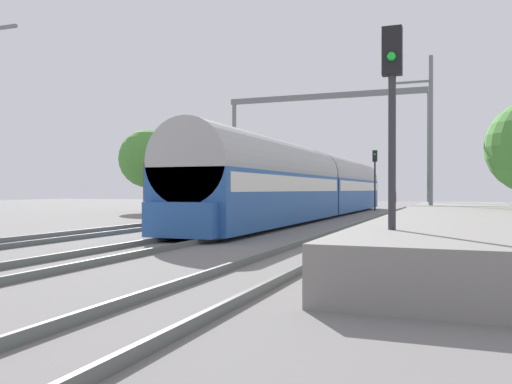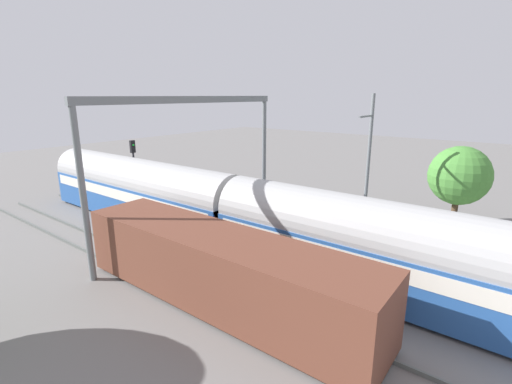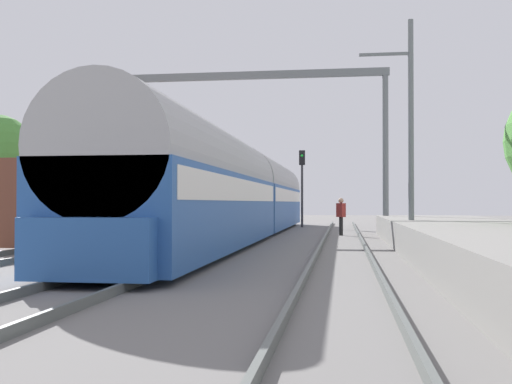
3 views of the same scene
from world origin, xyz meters
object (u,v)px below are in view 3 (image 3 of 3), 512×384
railway_signal_far (302,178)px  freight_car (121,204)px  catenary_gantry (251,117)px  person_crossing (341,213)px  passenger_train (241,192)px

railway_signal_far → freight_car: bearing=-113.7°
railway_signal_far → catenary_gantry: (-1.92, -8.58, 2.63)m
person_crossing → railway_signal_far: bearing=-28.2°
freight_car → passenger_train: bearing=33.7°
freight_car → railway_signal_far: 15.76m
freight_car → person_crossing: (8.71, 5.00, -0.44)m
freight_car → catenary_gantry: catenary_gantry is taller
passenger_train → railway_signal_far: 11.63m
catenary_gantry → railway_signal_far: bearing=77.4°
freight_car → person_crossing: bearing=29.9°
person_crossing → passenger_train: bearing=73.1°
freight_car → catenary_gantry: bearing=52.7°
person_crossing → railway_signal_far: railway_signal_far is taller
passenger_train → freight_car: 5.30m
catenary_gantry → freight_car: bearing=-127.3°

